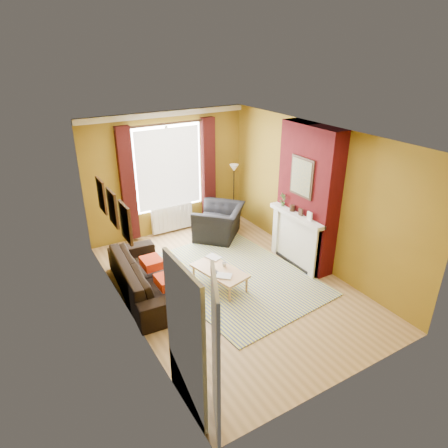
{
  "coord_description": "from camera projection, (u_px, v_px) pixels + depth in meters",
  "views": [
    {
      "loc": [
        -3.32,
        -5.36,
        4.16
      ],
      "look_at": [
        0.0,
        0.25,
        1.15
      ],
      "focal_mm": 32.0,
      "sensor_mm": 36.0,
      "label": 1
    }
  ],
  "objects": [
    {
      "name": "armchair",
      "position": [
        219.0,
        222.0,
        9.15
      ],
      "size": [
        1.5,
        1.5,
        0.74
      ],
      "primitive_type": "imported",
      "rotation": [
        0.0,
        0.0,
        3.92
      ],
      "color": "black",
      "rests_on": "ground"
    },
    {
      "name": "mug",
      "position": [
        224.0,
        265.0,
        7.35
      ],
      "size": [
        0.09,
        0.09,
        0.08
      ],
      "primitive_type": "imported",
      "rotation": [
        0.0,
        0.0,
        -0.01
      ],
      "color": "#999999",
      "rests_on": "coffee_table"
    },
    {
      "name": "book_a",
      "position": [
        223.0,
        279.0,
        6.96
      ],
      "size": [
        0.34,
        0.33,
        0.03
      ],
      "primitive_type": "imported",
      "rotation": [
        0.0,
        0.0,
        0.82
      ],
      "color": "#999999",
      "rests_on": "coffee_table"
    },
    {
      "name": "room_walls",
      "position": [
        253.0,
        205.0,
        7.4
      ],
      "size": [
        3.82,
        5.54,
        2.83
      ],
      "color": "olive",
      "rests_on": "ground"
    },
    {
      "name": "book_b",
      "position": [
        210.0,
        259.0,
        7.59
      ],
      "size": [
        0.28,
        0.33,
        0.02
      ],
      "primitive_type": "imported",
      "rotation": [
        0.0,
        0.0,
        0.29
      ],
      "color": "#999999",
      "rests_on": "coffee_table"
    },
    {
      "name": "floor_lamp",
      "position": [
        234.0,
        177.0,
        9.57
      ],
      "size": [
        0.23,
        0.23,
        1.48
      ],
      "rotation": [
        0.0,
        0.0,
        -0.05
      ],
      "color": "black",
      "rests_on": "ground"
    },
    {
      "name": "wicker_stool",
      "position": [
        212.0,
        229.0,
        9.19
      ],
      "size": [
        0.36,
        0.36,
        0.42
      ],
      "rotation": [
        0.0,
        0.0,
        -0.06
      ],
      "color": "#A77F48",
      "rests_on": "ground"
    },
    {
      "name": "tv_remote",
      "position": [
        216.0,
        271.0,
        7.19
      ],
      "size": [
        0.07,
        0.17,
        0.02
      ],
      "rotation": [
        0.0,
        0.0,
        0.12
      ],
      "color": "#242427",
      "rests_on": "coffee_table"
    },
    {
      "name": "coffee_table",
      "position": [
        219.0,
        271.0,
        7.28
      ],
      "size": [
        0.77,
        1.17,
        0.36
      ],
      "rotation": [
        0.0,
        0.0,
        0.23
      ],
      "color": "tan",
      "rests_on": "ground"
    },
    {
      "name": "ground",
      "position": [
        231.0,
        284.0,
        7.47
      ],
      "size": [
        5.5,
        5.5,
        0.0
      ],
      "primitive_type": "plane",
      "color": "olive",
      "rests_on": "ground"
    },
    {
      "name": "striped_rug",
      "position": [
        235.0,
        276.0,
        7.72
      ],
      "size": [
        2.7,
        3.52,
        0.02
      ],
      "rotation": [
        0.0,
        0.0,
        0.1
      ],
      "color": "#344290",
      "rests_on": "ground"
    },
    {
      "name": "sofa",
      "position": [
        147.0,
        276.0,
        7.11
      ],
      "size": [
        1.05,
        2.34,
        0.67
      ],
      "primitive_type": "imported",
      "rotation": [
        0.0,
        0.0,
        1.5
      ],
      "color": "black",
      "rests_on": "ground"
    }
  ]
}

